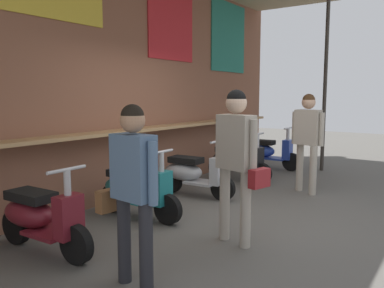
# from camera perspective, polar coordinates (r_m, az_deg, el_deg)

# --- Properties ---
(ground_plane) EXTENTS (27.93, 27.93, 0.00)m
(ground_plane) POSITION_cam_1_polar(r_m,az_deg,el_deg) (5.51, 5.17, -10.65)
(ground_plane) COLOR #56544F
(market_stall_facade) EXTENTS (9.97, 2.29, 3.98)m
(market_stall_facade) POSITION_cam_1_polar(r_m,az_deg,el_deg) (6.41, -9.76, 11.51)
(market_stall_facade) COLOR brown
(market_stall_facade) RESTS_ON ground_plane
(scooter_maroon) EXTENTS (0.46, 1.40, 0.97)m
(scooter_maroon) POSITION_cam_1_polar(r_m,az_deg,el_deg) (4.56, -21.42, -9.81)
(scooter_maroon) COLOR maroon
(scooter_maroon) RESTS_ON ground_plane
(scooter_teal) EXTENTS (0.46, 1.40, 0.97)m
(scooter_teal) POSITION_cam_1_polar(r_m,az_deg,el_deg) (5.48, -8.41, -6.56)
(scooter_teal) COLOR #197075
(scooter_teal) RESTS_ON ground_plane
(scooter_silver) EXTENTS (0.48, 1.40, 0.97)m
(scooter_silver) POSITION_cam_1_polar(r_m,az_deg,el_deg) (6.54, -0.01, -4.25)
(scooter_silver) COLOR #B2B5BA
(scooter_silver) RESTS_ON ground_plane
(scooter_black) EXTENTS (0.47, 1.40, 0.97)m
(scooter_black) POSITION_cam_1_polar(r_m,az_deg,el_deg) (7.80, 6.33, -2.43)
(scooter_black) COLOR black
(scooter_black) RESTS_ON ground_plane
(scooter_blue) EXTENTS (0.47, 1.40, 0.97)m
(scooter_blue) POSITION_cam_1_polar(r_m,az_deg,el_deg) (9.14, 10.85, -1.11)
(scooter_blue) COLOR #233D9E
(scooter_blue) RESTS_ON ground_plane
(shopper_with_handbag) EXTENTS (0.27, 0.65, 1.61)m
(shopper_with_handbag) POSITION_cam_1_polar(r_m,az_deg,el_deg) (3.39, -8.70, -5.05)
(shopper_with_handbag) COLOR #232328
(shopper_with_handbag) RESTS_ON ground_plane
(shopper_browsing) EXTENTS (0.29, 0.57, 1.70)m
(shopper_browsing) POSITION_cam_1_polar(r_m,az_deg,el_deg) (6.95, 16.49, 1.68)
(shopper_browsing) COLOR #ADA393
(shopper_browsing) RESTS_ON ground_plane
(shopper_passing) EXTENTS (0.34, 0.69, 1.74)m
(shopper_passing) POSITION_cam_1_polar(r_m,az_deg,el_deg) (4.36, 6.53, -0.92)
(shopper_passing) COLOR #ADA393
(shopper_passing) RESTS_ON ground_plane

